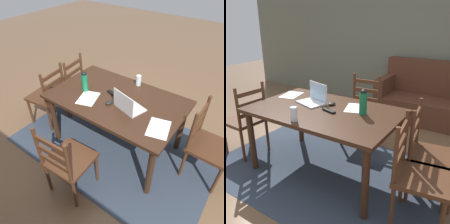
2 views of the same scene
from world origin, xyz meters
TOP-DOWN VIEW (x-y plane):
  - ground_plane at (0.00, 0.00)m, footprint 14.00×14.00m
  - area_rug at (0.00, 0.00)m, footprint 2.64×1.76m
  - dining_table at (0.00, 0.00)m, footprint 1.61×1.00m
  - chair_far_head at (-0.00, 0.87)m, footprint 0.47×0.47m
  - chair_right_far at (1.09, 0.19)m, footprint 0.49×0.49m
  - chair_right_near at (1.09, -0.21)m, footprint 0.49×0.49m
  - chair_left_near at (-1.09, -0.20)m, footprint 0.45×0.45m
  - laptop at (-0.22, 0.11)m, footprint 0.37×0.30m
  - water_bottle at (0.42, 0.10)m, footprint 0.08×0.08m
  - drinking_glass at (-0.06, -0.41)m, footprint 0.07×0.07m
  - computer_mouse at (0.00, 0.15)m, footprint 0.09×0.11m
  - tv_remote at (0.09, -0.03)m, footprint 0.18×0.09m
  - paper_stack_left at (-0.65, 0.19)m, footprint 0.28×0.34m
  - paper_stack_right at (0.27, 0.21)m, footprint 0.29×0.35m

SIDE VIEW (x-z plane):
  - ground_plane at x=0.00m, z-range 0.00..0.00m
  - area_rug at x=0.00m, z-range 0.00..0.01m
  - chair_far_head at x=0.00m, z-range -0.01..0.94m
  - chair_right_far at x=1.09m, z-range -0.01..0.94m
  - chair_right_near at x=1.09m, z-range -0.01..0.94m
  - chair_left_near at x=-1.09m, z-range -0.01..0.94m
  - dining_table at x=0.00m, z-range 0.29..1.06m
  - paper_stack_left at x=-0.65m, z-range 0.77..0.77m
  - paper_stack_right at x=0.27m, z-range 0.77..0.77m
  - tv_remote at x=0.09m, z-range 0.77..0.79m
  - computer_mouse at x=0.00m, z-range 0.77..0.80m
  - laptop at x=-0.22m, z-range 0.71..0.94m
  - drinking_glass at x=-0.06m, z-range 0.77..0.90m
  - water_bottle at x=0.42m, z-range 0.77..1.03m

